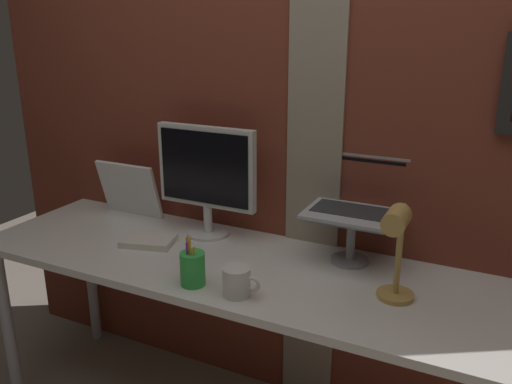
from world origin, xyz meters
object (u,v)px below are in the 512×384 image
whiteboard_panel (129,190)px  coffee_mug (237,282)px  pen_cup (192,268)px  desk_lamp (396,245)px  monitor (206,172)px  laptop (358,197)px

whiteboard_panel → coffee_mug: bearing=-29.2°
pen_cup → whiteboard_panel: bearing=144.6°
whiteboard_panel → desk_lamp: desk_lamp is taller
whiteboard_panel → pen_cup: size_ratio=1.73×
whiteboard_panel → desk_lamp: 1.29m
monitor → whiteboard_panel: 0.46m
desk_lamp → pen_cup: (-0.63, -0.16, -0.15)m
whiteboard_panel → pen_cup: bearing=-35.4°
monitor → desk_lamp: 0.86m
laptop → monitor: bearing=-173.9°
laptop → pen_cup: 0.66m
coffee_mug → laptop: bearing=61.7°
desk_lamp → coffee_mug: desk_lamp is taller
monitor → pen_cup: monitor is taller
pen_cup → coffee_mug: bearing=0.1°
laptop → whiteboard_panel: size_ratio=1.09×
monitor → pen_cup: bearing=-65.3°
desk_lamp → pen_cup: size_ratio=1.88×
monitor → whiteboard_panel: monitor is taller
laptop → whiteboard_panel: laptop is taller
whiteboard_panel → desk_lamp: bearing=-12.7°
coffee_mug → monitor: bearing=131.3°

